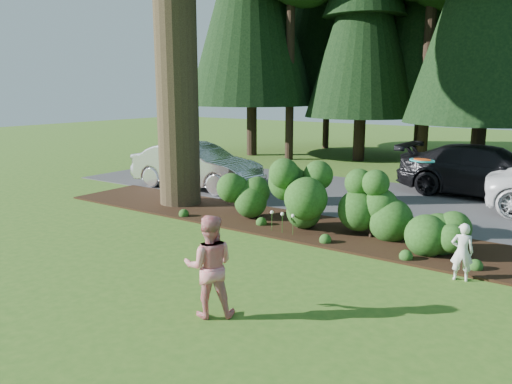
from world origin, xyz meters
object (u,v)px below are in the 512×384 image
(car_dark_suv, at_px, (488,172))
(adult, at_px, (209,266))
(car_silver_wagon, at_px, (196,166))
(frisbee, at_px, (422,160))
(child, at_px, (462,252))

(car_dark_suv, relative_size, adult, 3.51)
(car_silver_wagon, relative_size, adult, 2.96)
(frisbee, bearing_deg, car_silver_wagon, 158.58)
(car_silver_wagon, height_order, child, car_silver_wagon)
(child, height_order, frisbee, frisbee)
(adult, bearing_deg, frisbee, -153.90)
(car_silver_wagon, relative_size, child, 4.38)
(car_dark_suv, height_order, frisbee, frisbee)
(car_silver_wagon, xyz_separation_m, car_dark_suv, (8.73, 4.29, 0.03))
(car_dark_suv, relative_size, frisbee, 12.12)
(adult, distance_m, frisbee, 4.66)
(car_dark_suv, height_order, adult, car_dark_suv)
(car_silver_wagon, distance_m, car_dark_suv, 9.73)
(car_silver_wagon, distance_m, child, 10.46)
(car_silver_wagon, distance_m, adult, 10.19)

